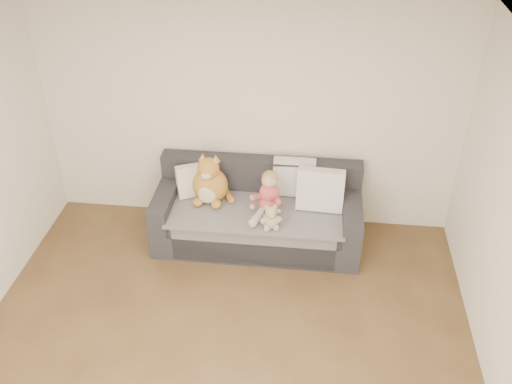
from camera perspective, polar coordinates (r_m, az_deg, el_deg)
room_shell at (r=4.35m, az=-4.05°, el=-4.48°), size 5.00×5.00×5.00m
sofa at (r=6.22m, az=0.20°, el=-2.39°), size 2.20×0.94×0.85m
cushion_left at (r=6.22m, az=-6.16°, el=1.20°), size 0.43×0.32×0.37m
cushion_right_back at (r=6.20m, az=3.84°, el=1.52°), size 0.46×0.21×0.43m
cushion_right_front at (r=5.98m, az=6.46°, el=0.22°), size 0.50×0.25×0.46m
toddler at (r=5.89m, az=1.25°, el=-0.43°), size 0.33×0.49×0.48m
plush_cat at (r=6.09m, az=-4.62°, el=0.88°), size 0.46×0.39×0.58m
teddy_bear at (r=5.72m, az=1.49°, el=-2.71°), size 0.22×0.17×0.28m
plush_cow at (r=5.82m, az=1.37°, el=-2.47°), size 0.14×0.21×0.17m
sippy_cup at (r=5.87m, az=1.43°, el=-2.29°), size 0.10×0.07×0.11m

